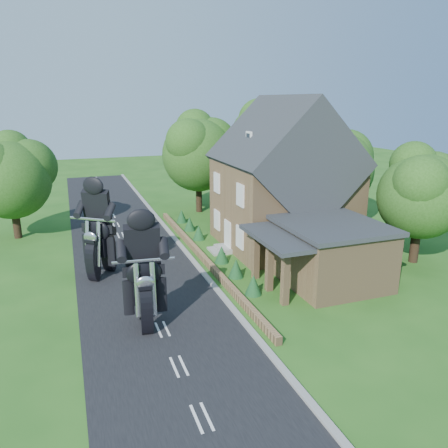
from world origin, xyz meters
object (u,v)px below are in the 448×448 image
object	(u,v)px
house	(283,184)
motorcycle_lead	(146,309)
garden_wall	(202,256)
annex	(328,252)
motorcycle_follow	(101,262)

from	to	relation	value
house	motorcycle_lead	bearing A→B (deg)	-142.80
garden_wall	house	world-z (taller)	house
garden_wall	motorcycle_lead	distance (m)	8.92
house	motorcycle_lead	distance (m)	14.37
annex	house	bearing A→B (deg)	84.76
annex	motorcycle_lead	distance (m)	10.64
house	motorcycle_lead	world-z (taller)	house
annex	motorcycle_lead	xyz separation A→B (m)	(-10.47, -1.62, -0.94)
house	annex	bearing A→B (deg)	-95.24
garden_wall	annex	size ratio (longest dim) A/B	3.12
annex	garden_wall	bearing A→B (deg)	133.84
garden_wall	motorcycle_lead	size ratio (longest dim) A/B	12.40
motorcycle_follow	annex	bearing A→B (deg)	-166.45
motorcycle_lead	motorcycle_follow	bearing A→B (deg)	-72.02
house	motorcycle_lead	size ratio (longest dim) A/B	5.77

